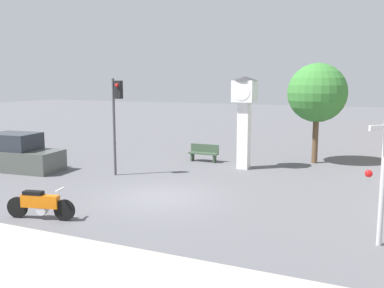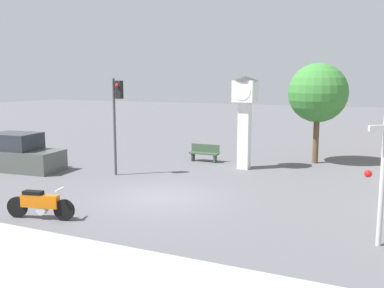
{
  "view_description": "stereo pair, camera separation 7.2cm",
  "coord_description": "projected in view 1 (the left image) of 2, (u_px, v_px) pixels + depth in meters",
  "views": [
    {
      "loc": [
        7.4,
        -13.62,
        4.34
      ],
      "look_at": [
        0.89,
        0.92,
        1.94
      ],
      "focal_mm": 40.0,
      "sensor_mm": 36.0,
      "label": 1
    },
    {
      "loc": [
        7.47,
        -13.59,
        4.34
      ],
      "look_at": [
        0.89,
        0.92,
        1.94
      ],
      "focal_mm": 40.0,
      "sensor_mm": 36.0,
      "label": 2
    }
  ],
  "objects": [
    {
      "name": "motorcycle",
      "position": [
        40.0,
        204.0,
        13.37
      ],
      "size": [
        2.25,
        0.72,
        1.01
      ],
      "rotation": [
        0.0,
        0.0,
        0.23
      ],
      "color": "black",
      "rests_on": "ground_plane"
    },
    {
      "name": "street_tree",
      "position": [
        317.0,
        93.0,
        21.99
      ],
      "size": [
        3.04,
        3.04,
        5.19
      ],
      "color": "brown",
      "rests_on": "ground_plane"
    },
    {
      "name": "clock_tower",
      "position": [
        244.0,
        108.0,
        20.67
      ],
      "size": [
        1.24,
        1.24,
        4.51
      ],
      "color": "white",
      "rests_on": "ground_plane"
    },
    {
      "name": "ground_plane",
      "position": [
        160.0,
        197.0,
        15.93
      ],
      "size": [
        120.0,
        120.0,
        0.0
      ],
      "primitive_type": "plane",
      "color": "#56565B"
    },
    {
      "name": "traffic_light",
      "position": [
        116.0,
        109.0,
        19.14
      ],
      "size": [
        0.5,
        0.35,
        4.4
      ],
      "color": "#47474C",
      "rests_on": "ground_plane"
    },
    {
      "name": "parked_car",
      "position": [
        18.0,
        155.0,
        20.63
      ],
      "size": [
        4.35,
        2.18,
        1.8
      ],
      "rotation": [
        0.0,
        0.0,
        0.09
      ],
      "color": "#4C514C",
      "rests_on": "ground_plane"
    },
    {
      "name": "railroad_crossing_signal",
      "position": [
        383.0,
        175.0,
        11.04
      ],
      "size": [
        0.9,
        0.82,
        3.49
      ],
      "color": "#B7B7BC",
      "rests_on": "ground_plane"
    },
    {
      "name": "bench",
      "position": [
        204.0,
        152.0,
        22.84
      ],
      "size": [
        1.6,
        0.44,
        0.92
      ],
      "color": "#384C38",
      "rests_on": "ground_plane"
    }
  ]
}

